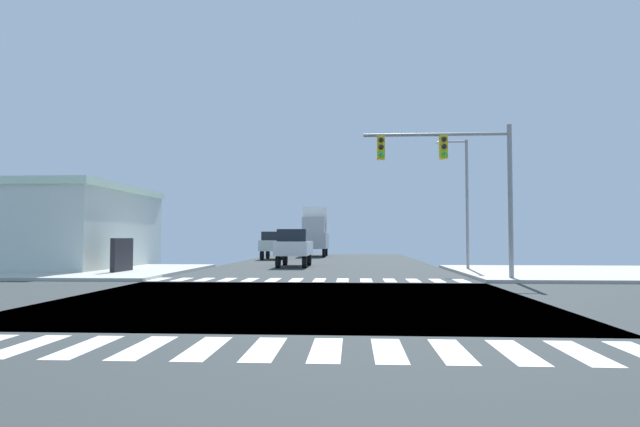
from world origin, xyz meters
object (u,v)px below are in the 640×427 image
at_px(street_lamp, 462,191).
at_px(suv_queued_1, 274,243).
at_px(box_truck_trailing_2, 316,230).
at_px(bank_building, 33,227).
at_px(traffic_signal_mast, 453,166).
at_px(pickup_crossing_2, 294,246).

height_order(street_lamp, suv_queued_1, street_lamp).
distance_m(suv_queued_1, box_truck_trailing_2, 8.52).
distance_m(bank_building, suv_queued_1, 19.38).
bearing_deg(suv_queued_1, box_truck_trailing_2, -110.83).
bearing_deg(bank_building, traffic_signal_mast, -18.59).
relative_size(bank_building, suv_queued_1, 2.91).
bearing_deg(box_truck_trailing_2, street_lamp, 112.25).
bearing_deg(suv_queued_1, street_lamp, 128.72).
bearing_deg(box_truck_trailing_2, pickup_crossing_2, 90.00).
xyz_separation_m(traffic_signal_mast, pickup_crossing_2, (-7.95, 10.81, -3.59)).
bearing_deg(bank_building, pickup_crossing_2, 11.30).
relative_size(traffic_signal_mast, suv_queued_1, 1.44).
height_order(traffic_signal_mast, bank_building, traffic_signal_mast).
relative_size(bank_building, pickup_crossing_2, 2.62).
relative_size(pickup_crossing_2, suv_queued_1, 1.11).
height_order(street_lamp, box_truck_trailing_2, street_lamp).
bearing_deg(street_lamp, pickup_crossing_2, 158.39).
distance_m(pickup_crossing_2, suv_queued_1, 12.38).
bearing_deg(pickup_crossing_2, traffic_signal_mast, 126.33).
bearing_deg(traffic_signal_mast, street_lamp, 75.82).
height_order(pickup_crossing_2, box_truck_trailing_2, box_truck_trailing_2).
relative_size(traffic_signal_mast, street_lamp, 0.92).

